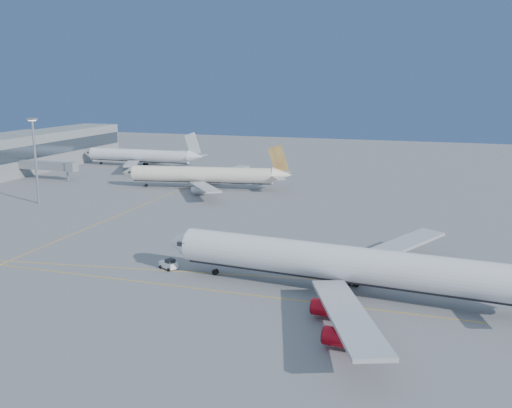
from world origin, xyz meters
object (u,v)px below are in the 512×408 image
at_px(airliner_virgin, 350,265).
at_px(light_mast, 35,154).
at_px(airliner_etihad, 206,175).
at_px(pushback_tug, 169,264).
at_px(airliner_third, 142,156).

xyz_separation_m(airliner_virgin, light_mast, (-98.96, 45.15, 9.50)).
height_order(airliner_etihad, light_mast, light_mast).
bearing_deg(airliner_virgin, light_mast, 160.45).
distance_m(airliner_virgin, pushback_tug, 35.74).
xyz_separation_m(airliner_etihad, light_mast, (-38.06, -36.89, 10.12)).
distance_m(airliner_virgin, airliner_third, 159.92).
xyz_separation_m(airliner_third, pushback_tug, (70.45, -117.18, -3.60)).
relative_size(airliner_etihad, light_mast, 2.33).
xyz_separation_m(airliner_etihad, pushback_tug, (25.53, -79.33, -3.69)).
bearing_deg(airliner_third, pushback_tug, -59.15).
bearing_deg(pushback_tug, airliner_third, 146.93).
height_order(airliner_third, light_mast, light_mast).
xyz_separation_m(airliner_third, light_mast, (6.86, -74.75, 10.21)).
bearing_deg(airliner_etihad, light_mast, -145.22).
distance_m(airliner_third, pushback_tug, 136.77).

